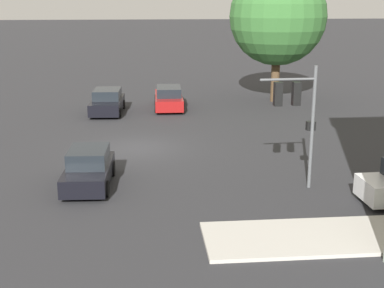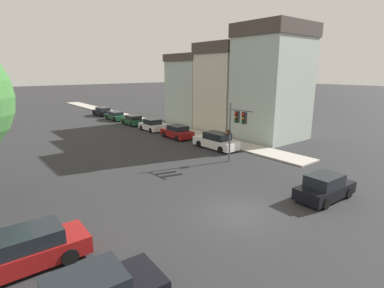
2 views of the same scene
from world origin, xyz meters
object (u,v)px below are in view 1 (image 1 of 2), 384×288
object	(u,v)px
traffic_signal	(296,105)
crossing_car_0	(107,102)
street_tree	(278,17)
crossing_car_1	(89,169)
crossing_car_2	(169,98)

from	to	relation	value
traffic_signal	crossing_car_0	xyz separation A→B (m)	(-14.97, -8.17, -2.64)
traffic_signal	street_tree	bearing A→B (deg)	-13.85
crossing_car_1	crossing_car_2	bearing A→B (deg)	167.83
street_tree	crossing_car_0	bearing A→B (deg)	-76.33
crossing_car_2	street_tree	bearing A→B (deg)	-75.56
street_tree	crossing_car_2	distance (m)	9.55
street_tree	crossing_car_2	size ratio (longest dim) A/B	1.95
crossing_car_1	traffic_signal	bearing A→B (deg)	85.50
traffic_signal	crossing_car_1	size ratio (longest dim) A/B	1.20
street_tree	crossing_car_1	bearing A→B (deg)	-34.86
crossing_car_0	crossing_car_1	world-z (taller)	crossing_car_0
crossing_car_1	crossing_car_2	size ratio (longest dim) A/B	0.84
crossing_car_0	crossing_car_1	xyz separation A→B (m)	(13.96, 0.09, -0.01)
street_tree	crossing_car_2	xyz separation A→B (m)	(1.79, -7.76, -5.28)
traffic_signal	crossing_car_2	world-z (taller)	traffic_signal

